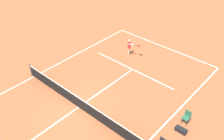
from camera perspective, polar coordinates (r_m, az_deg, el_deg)
name	(u,v)px	position (r m, az deg, el deg)	size (l,w,h in m)	color
ground_plane	(79,107)	(18.29, -7.45, -8.21)	(60.00, 60.00, 0.00)	#B76038
court_lines	(79,107)	(18.29, -7.45, -8.21)	(10.89, 22.48, 0.01)	white
tennis_net	(78,102)	(17.96, -7.57, -7.07)	(11.49, 0.10, 1.07)	#4C4C51
player_serving	(130,46)	(23.12, 3.98, 5.31)	(1.29, 0.54, 1.63)	beige
tennis_ball	(127,69)	(21.66, 3.27, 0.12)	(0.07, 0.07, 0.07)	#CCE033
courtside_chair_mid	(187,117)	(17.42, 16.33, -9.97)	(0.44, 0.46, 0.95)	#262626
equipment_bag	(181,130)	(17.05, 15.15, -12.82)	(0.76, 0.32, 0.30)	black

